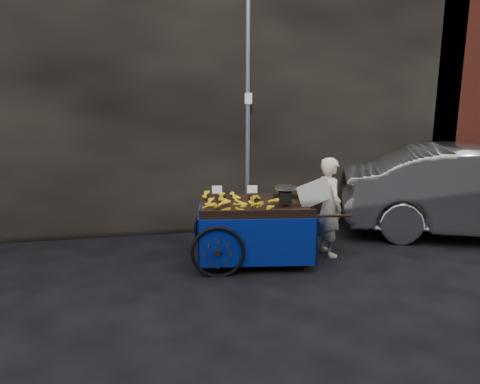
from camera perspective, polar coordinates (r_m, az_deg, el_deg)
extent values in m
plane|color=black|center=(7.17, 0.65, -8.52)|extent=(80.00, 80.00, 0.00)
cube|color=black|center=(9.15, -8.94, 12.02)|extent=(11.00, 2.00, 5.00)
cube|color=#591E14|center=(11.41, 26.48, 11.00)|extent=(3.00, 2.00, 5.00)
cylinder|color=slate|center=(8.03, 0.95, 8.49)|extent=(0.08, 0.08, 4.00)
cube|color=white|center=(7.96, 1.03, 11.33)|extent=(0.12, 0.02, 0.18)
cube|color=black|center=(6.95, 1.84, -2.15)|extent=(1.75, 1.23, 0.06)
cube|color=black|center=(7.39, 1.52, -0.65)|extent=(1.62, 0.26, 0.10)
cube|color=black|center=(6.47, 2.21, -2.65)|extent=(1.62, 0.26, 0.10)
cube|color=black|center=(6.78, 8.16, -6.27)|extent=(0.06, 0.06, 0.82)
cube|color=black|center=(7.54, 6.97, -4.24)|extent=(0.06, 0.06, 0.82)
cylinder|color=black|center=(6.74, 11.25, -2.88)|extent=(0.51, 0.11, 0.04)
cylinder|color=black|center=(7.50, 9.74, -1.20)|extent=(0.51, 0.11, 0.04)
torus|color=black|center=(6.54, -2.71, -7.36)|extent=(0.76, 0.15, 0.76)
torus|color=black|center=(7.58, -2.78, -4.47)|extent=(0.76, 0.15, 0.76)
cylinder|color=black|center=(7.06, -2.75, -5.81)|extent=(0.20, 1.14, 0.05)
cube|color=#071791|center=(6.56, 2.21, -6.26)|extent=(1.66, 0.24, 0.69)
cube|color=#071791|center=(7.54, 1.48, -3.67)|extent=(1.66, 0.24, 0.69)
cube|color=#071791|center=(7.03, -4.93, -4.97)|extent=(0.16, 1.05, 0.69)
cube|color=#071791|center=(7.16, 8.43, -4.71)|extent=(0.16, 1.05, 0.69)
cube|color=black|center=(7.01, 5.55, -0.61)|extent=(0.20, 0.17, 0.16)
cylinder|color=silver|center=(6.98, 5.57, 0.52)|extent=(0.39, 0.39, 0.03)
cube|color=white|center=(6.73, -2.82, 0.30)|extent=(0.14, 0.03, 0.11)
cube|color=white|center=(6.76, 1.51, 0.35)|extent=(0.14, 0.03, 0.11)
imported|color=beige|center=(7.38, 10.83, -1.79)|extent=(0.44, 0.61, 1.55)
cube|color=beige|center=(7.08, 9.03, -0.12)|extent=(0.59, 0.05, 0.50)
ellipsoid|color=blue|center=(7.19, 6.82, -7.59)|extent=(0.25, 0.20, 0.23)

